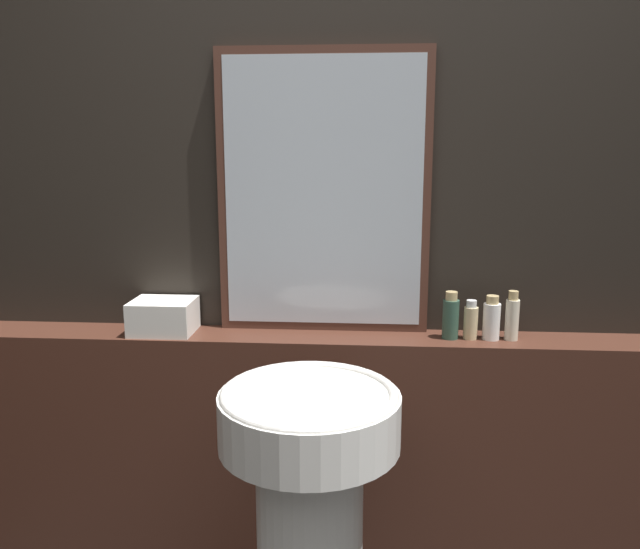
{
  "coord_description": "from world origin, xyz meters",
  "views": [
    {
      "loc": [
        0.04,
        -0.28,
        1.48
      ],
      "look_at": [
        -0.09,
        1.47,
        1.13
      ],
      "focal_mm": 35.0,
      "sensor_mm": 36.0,
      "label": 1
    }
  ],
  "objects_px": {
    "body_wash_bottle": "(512,317)",
    "towel_stack": "(163,316)",
    "conditioner_bottle": "(471,321)",
    "shampoo_bottle": "(451,317)",
    "mirror": "(323,193)",
    "pedestal_sink": "(310,528)",
    "lotion_bottle": "(492,319)"
  },
  "relations": [
    {
      "from": "towel_stack",
      "to": "body_wash_bottle",
      "type": "height_order",
      "value": "body_wash_bottle"
    },
    {
      "from": "towel_stack",
      "to": "lotion_bottle",
      "type": "bearing_deg",
      "value": 0.0
    },
    {
      "from": "pedestal_sink",
      "to": "lotion_bottle",
      "type": "distance_m",
      "value": 0.8
    },
    {
      "from": "shampoo_bottle",
      "to": "conditioner_bottle",
      "type": "bearing_deg",
      "value": 0.0
    },
    {
      "from": "pedestal_sink",
      "to": "mirror",
      "type": "height_order",
      "value": "mirror"
    },
    {
      "from": "conditioner_bottle",
      "to": "lotion_bottle",
      "type": "relative_size",
      "value": 0.89
    },
    {
      "from": "conditioner_bottle",
      "to": "mirror",
      "type": "bearing_deg",
      "value": 171.19
    },
    {
      "from": "mirror",
      "to": "body_wash_bottle",
      "type": "distance_m",
      "value": 0.68
    },
    {
      "from": "pedestal_sink",
      "to": "conditioner_bottle",
      "type": "bearing_deg",
      "value": 44.63
    },
    {
      "from": "shampoo_bottle",
      "to": "conditioner_bottle",
      "type": "xyz_separation_m",
      "value": [
        0.06,
        0.0,
        -0.01
      ]
    },
    {
      "from": "mirror",
      "to": "lotion_bottle",
      "type": "height_order",
      "value": "mirror"
    },
    {
      "from": "mirror",
      "to": "shampoo_bottle",
      "type": "relative_size",
      "value": 5.94
    },
    {
      "from": "mirror",
      "to": "lotion_bottle",
      "type": "bearing_deg",
      "value": -7.77
    },
    {
      "from": "pedestal_sink",
      "to": "conditioner_bottle",
      "type": "xyz_separation_m",
      "value": [
        0.45,
        0.44,
        0.42
      ]
    },
    {
      "from": "shampoo_bottle",
      "to": "body_wash_bottle",
      "type": "relative_size",
      "value": 0.97
    },
    {
      "from": "shampoo_bottle",
      "to": "conditioner_bottle",
      "type": "height_order",
      "value": "shampoo_bottle"
    },
    {
      "from": "shampoo_bottle",
      "to": "conditioner_bottle",
      "type": "distance_m",
      "value": 0.06
    },
    {
      "from": "towel_stack",
      "to": "body_wash_bottle",
      "type": "distance_m",
      "value": 1.07
    },
    {
      "from": "body_wash_bottle",
      "to": "conditioner_bottle",
      "type": "bearing_deg",
      "value": 180.0
    },
    {
      "from": "mirror",
      "to": "towel_stack",
      "type": "relative_size",
      "value": 4.5
    },
    {
      "from": "conditioner_bottle",
      "to": "body_wash_bottle",
      "type": "bearing_deg",
      "value": -0.0
    },
    {
      "from": "conditioner_bottle",
      "to": "body_wash_bottle",
      "type": "height_order",
      "value": "body_wash_bottle"
    },
    {
      "from": "body_wash_bottle",
      "to": "lotion_bottle",
      "type": "bearing_deg",
      "value": 180.0
    },
    {
      "from": "towel_stack",
      "to": "body_wash_bottle",
      "type": "bearing_deg",
      "value": -0.0
    },
    {
      "from": "conditioner_bottle",
      "to": "shampoo_bottle",
      "type": "bearing_deg",
      "value": -180.0
    },
    {
      "from": "pedestal_sink",
      "to": "lotion_bottle",
      "type": "relative_size",
      "value": 6.82
    },
    {
      "from": "towel_stack",
      "to": "conditioner_bottle",
      "type": "relative_size",
      "value": 1.6
    },
    {
      "from": "body_wash_bottle",
      "to": "towel_stack",
      "type": "bearing_deg",
      "value": 180.0
    },
    {
      "from": "towel_stack",
      "to": "conditioner_bottle",
      "type": "bearing_deg",
      "value": 0.0
    },
    {
      "from": "pedestal_sink",
      "to": "shampoo_bottle",
      "type": "bearing_deg",
      "value": 48.75
    },
    {
      "from": "mirror",
      "to": "shampoo_bottle",
      "type": "distance_m",
      "value": 0.54
    },
    {
      "from": "pedestal_sink",
      "to": "shampoo_bottle",
      "type": "height_order",
      "value": "shampoo_bottle"
    }
  ]
}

